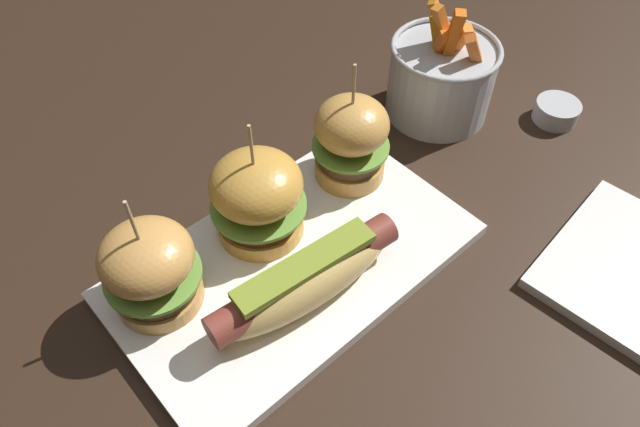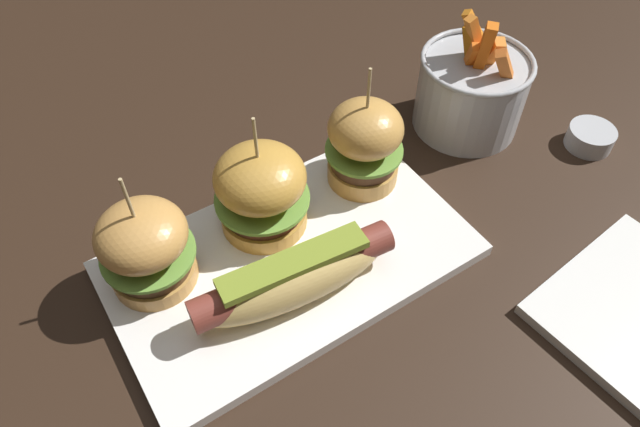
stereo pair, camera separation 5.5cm
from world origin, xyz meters
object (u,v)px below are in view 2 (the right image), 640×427
object	(u,v)px
platter_main	(291,259)
slider_center	(257,192)
slider_left	(146,247)
fries_bucket	(471,91)
slider_right	(365,144)
sauce_ramekin	(590,137)
hot_dog	(294,277)

from	to	relation	value
platter_main	slider_center	world-z (taller)	slider_center
slider_left	fries_bucket	world-z (taller)	same
slider_left	fries_bucket	distance (m)	0.41
platter_main	slider_right	bearing A→B (deg)	21.46
slider_left	slider_center	xyz separation A→B (m)	(0.12, 0.00, 0.00)
slider_right	sauce_ramekin	bearing A→B (deg)	-19.33
slider_left	slider_right	bearing A→B (deg)	-0.12
hot_dog	slider_right	xyz separation A→B (m)	(0.14, 0.09, 0.02)
fries_bucket	sauce_ramekin	size ratio (longest dim) A/B	2.75
slider_right	fries_bucket	size ratio (longest dim) A/B	0.96
hot_dog	slider_right	world-z (taller)	slider_right
slider_left	fries_bucket	bearing A→B (deg)	2.37
platter_main	slider_right	size ratio (longest dim) A/B	2.44
slider_center	slider_right	bearing A→B (deg)	-1.57
sauce_ramekin	hot_dog	bearing A→B (deg)	179.43
hot_dog	slider_center	bearing A→B (deg)	80.95
slider_left	hot_dog	bearing A→B (deg)	-41.48
slider_center	sauce_ramekin	bearing A→B (deg)	-13.85
slider_left	slider_right	world-z (taller)	slider_right
slider_left	slider_center	distance (m)	0.12
hot_dog	fries_bucket	xyz separation A→B (m)	(0.31, 0.11, 0.01)
slider_left	sauce_ramekin	bearing A→B (deg)	-10.45
fries_bucket	slider_right	bearing A→B (deg)	-174.07
platter_main	slider_left	bearing A→B (deg)	158.26
slider_left	sauce_ramekin	size ratio (longest dim) A/B	2.48
slider_center	slider_right	distance (m)	0.13
hot_dog	slider_left	bearing A→B (deg)	138.52
hot_dog	slider_center	world-z (taller)	slider_center
hot_dog	slider_left	size ratio (longest dim) A/B	1.46
slider_right	fries_bucket	bearing A→B (deg)	5.93
hot_dog	slider_center	size ratio (longest dim) A/B	1.42
platter_main	slider_center	bearing A→B (deg)	95.37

